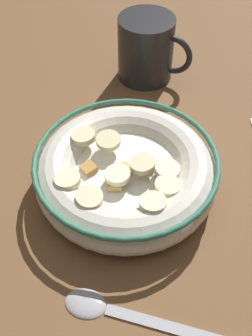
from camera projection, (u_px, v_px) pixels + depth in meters
ground_plane at (126, 191)px, 45.68cm from camera, size 119.87×119.87×2.00cm
cereal_bowl at (126, 171)px, 42.99cm from camera, size 19.79×19.79×5.07cm
spoon at (115, 311)px, 35.21cm from camera, size 16.61×4.20×0.80cm
coffee_mug at (147, 49)px, 55.09cm from camera, size 10.64×7.74×8.89cm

